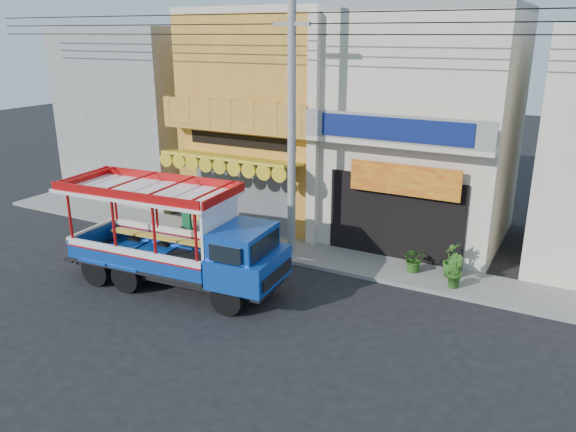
% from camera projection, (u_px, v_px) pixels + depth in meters
% --- Properties ---
extents(ground, '(90.00, 90.00, 0.00)m').
position_uv_depth(ground, '(267.00, 307.00, 15.81)').
color(ground, black).
rests_on(ground, ground).
extents(sidewalk, '(30.00, 2.00, 0.12)m').
position_uv_depth(sidewalk, '(327.00, 257.00, 19.13)').
color(sidewalk, slate).
rests_on(sidewalk, ground).
extents(shophouse_left, '(6.00, 7.50, 8.24)m').
position_uv_depth(shophouse_left, '(281.00, 116.00, 22.99)').
color(shophouse_left, '#B87F28').
rests_on(shophouse_left, ground).
extents(shophouse_right, '(6.00, 6.75, 8.24)m').
position_uv_depth(shophouse_right, '(425.00, 127.00, 20.28)').
color(shophouse_right, beige).
rests_on(shophouse_right, ground).
extents(party_pilaster, '(0.35, 0.30, 8.00)m').
position_uv_depth(party_pilaster, '(313.00, 136.00, 19.07)').
color(party_pilaster, beige).
rests_on(party_pilaster, ground).
extents(filler_building_left, '(6.00, 6.00, 7.60)m').
position_uv_depth(filler_building_left, '(151.00, 112.00, 26.29)').
color(filler_building_left, gray).
rests_on(filler_building_left, ground).
extents(utility_pole, '(28.00, 0.26, 9.00)m').
position_uv_depth(utility_pole, '(296.00, 111.00, 17.38)').
color(utility_pole, gray).
rests_on(utility_pole, ground).
extents(songthaew_truck, '(7.01, 2.72, 3.20)m').
position_uv_depth(songthaew_truck, '(188.00, 241.00, 16.41)').
color(songthaew_truck, black).
rests_on(songthaew_truck, ground).
extents(green_sign, '(0.64, 0.52, 1.03)m').
position_uv_depth(green_sign, '(187.00, 220.00, 21.42)').
color(green_sign, black).
rests_on(green_sign, sidewalk).
extents(potted_plant_a, '(0.96, 0.91, 0.84)m').
position_uv_depth(potted_plant_a, '(415.00, 259.00, 17.72)').
color(potted_plant_a, '#275418').
rests_on(potted_plant_a, sidewalk).
extents(potted_plant_b, '(0.68, 0.70, 1.00)m').
position_uv_depth(potted_plant_b, '(454.00, 271.00, 16.64)').
color(potted_plant_b, '#275418').
rests_on(potted_plant_b, sidewalk).
extents(potted_plant_c, '(0.64, 0.64, 1.14)m').
position_uv_depth(potted_plant_c, '(453.00, 259.00, 17.32)').
color(potted_plant_c, '#275418').
rests_on(potted_plant_c, sidewalk).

